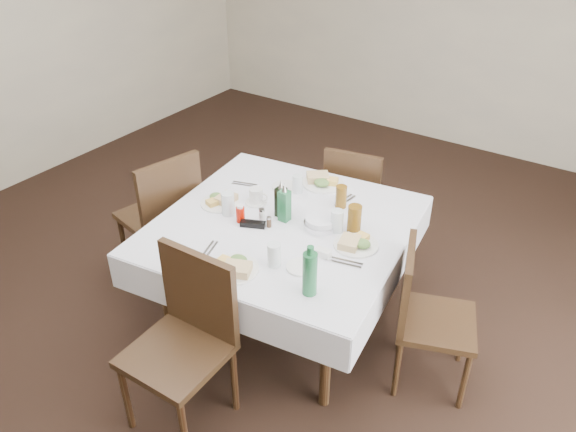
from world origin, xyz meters
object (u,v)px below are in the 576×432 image
object	(u,v)px
chair_west	(164,211)
water_w	(228,204)
bread_basket	(320,223)
water_e	(337,221)
oil_cruet_green	(284,204)
green_bottle	(310,273)
dining_table	(283,233)
water_n	(298,184)
water_s	(274,255)
ketchup_bottle	(240,214)
chair_east	(423,309)
coffee_mug	(256,197)
chair_north	(355,194)
oil_cruet_dark	(281,201)
chair_south	(187,331)

from	to	relation	value
chair_west	water_w	distance (m)	0.66
bread_basket	water_e	bearing A→B (deg)	11.84
bread_basket	oil_cruet_green	world-z (taller)	oil_cruet_green
green_bottle	water_e	bearing A→B (deg)	106.51
water_e	water_w	size ratio (longest dim) A/B	0.93
bread_basket	green_bottle	size ratio (longest dim) A/B	0.71
dining_table	oil_cruet_green	bearing A→B (deg)	110.71
water_e	bread_basket	bearing A→B (deg)	-168.16
water_n	water_s	size ratio (longest dim) A/B	0.91
ketchup_bottle	water_e	bearing A→B (deg)	23.81
water_n	water_e	world-z (taller)	water_e
dining_table	water_w	size ratio (longest dim) A/B	11.03
water_w	oil_cruet_green	world-z (taller)	oil_cruet_green
chair_east	water_e	distance (m)	0.70
bread_basket	green_bottle	bearing A→B (deg)	-63.96
chair_west	ketchup_bottle	size ratio (longest dim) A/B	8.63
coffee_mug	chair_north	bearing A→B (deg)	72.00
oil_cruet_green	dining_table	bearing A→B (deg)	-69.29
water_s	chair_east	bearing A→B (deg)	28.68
water_n	coffee_mug	bearing A→B (deg)	-117.90
water_n	water_w	size ratio (longest dim) A/B	0.83
dining_table	ketchup_bottle	world-z (taller)	ketchup_bottle
oil_cruet_dark	chair_south	bearing A→B (deg)	-86.24
water_s	chair_north	bearing A→B (deg)	98.60
oil_cruet_dark	green_bottle	size ratio (longest dim) A/B	0.86
coffee_mug	green_bottle	xyz separation A→B (m)	(0.76, -0.57, 0.08)
chair_east	water_n	xyz separation A→B (m)	(-1.06, 0.34, 0.31)
water_n	oil_cruet_green	size ratio (longest dim) A/B	0.48
chair_east	water_w	distance (m)	1.31
water_s	oil_cruet_dark	size ratio (longest dim) A/B	0.55
chair_west	chair_north	bearing A→B (deg)	48.00
chair_west	ketchup_bottle	distance (m)	0.76
chair_west	water_e	distance (m)	1.29
chair_north	bread_basket	size ratio (longest dim) A/B	4.44
oil_cruet_green	chair_west	bearing A→B (deg)	-172.22
bread_basket	oil_cruet_green	size ratio (longest dim) A/B	0.79
chair_east	bread_basket	size ratio (longest dim) A/B	4.43
water_e	bread_basket	distance (m)	0.11
chair_east	water_e	xyz separation A→B (m)	(-0.61, 0.08, 0.32)
dining_table	chair_west	world-z (taller)	chair_west
green_bottle	water_n	bearing A→B (deg)	126.59
chair_south	chair_west	distance (m)	1.23
chair_west	oil_cruet_green	distance (m)	0.98
chair_east	chair_west	xyz separation A→B (m)	(-1.86, -0.12, 0.06)
dining_table	chair_east	bearing A→B (deg)	1.45
water_n	ketchup_bottle	distance (m)	0.50
chair_east	water_e	bearing A→B (deg)	172.19
dining_table	water_e	distance (m)	0.36
chair_west	water_s	world-z (taller)	chair_west
water_w	coffee_mug	xyz separation A→B (m)	(0.06, 0.21, -0.03)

